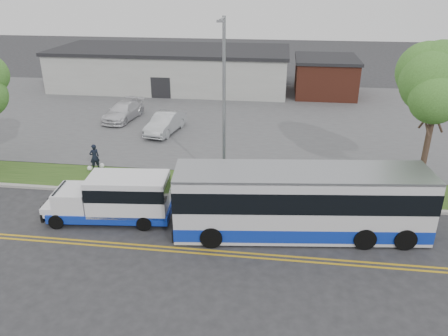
# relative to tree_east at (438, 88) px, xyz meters

# --- Properties ---
(ground) EXTENTS (140.00, 140.00, 0.00)m
(ground) POSITION_rel_tree_east_xyz_m (-14.00, -3.00, -6.20)
(ground) COLOR #28282B
(ground) RESTS_ON ground
(lane_line_north) EXTENTS (70.00, 0.12, 0.01)m
(lane_line_north) POSITION_rel_tree_east_xyz_m (-14.00, -6.85, -6.20)
(lane_line_north) COLOR gold
(lane_line_north) RESTS_ON ground
(lane_line_south) EXTENTS (70.00, 0.12, 0.01)m
(lane_line_south) POSITION_rel_tree_east_xyz_m (-14.00, -7.15, -6.20)
(lane_line_south) COLOR gold
(lane_line_south) RESTS_ON ground
(curb) EXTENTS (80.00, 0.30, 0.15)m
(curb) POSITION_rel_tree_east_xyz_m (-14.00, -1.90, -6.13)
(curb) COLOR #9E9B93
(curb) RESTS_ON ground
(verge) EXTENTS (80.00, 3.30, 0.10)m
(verge) POSITION_rel_tree_east_xyz_m (-14.00, -0.10, -6.15)
(verge) COLOR #214617
(verge) RESTS_ON ground
(parking_lot) EXTENTS (80.00, 25.00, 0.10)m
(parking_lot) POSITION_rel_tree_east_xyz_m (-14.00, 14.00, -6.15)
(parking_lot) COLOR #4C4C4F
(parking_lot) RESTS_ON ground
(commercial_building) EXTENTS (25.40, 10.40, 4.35)m
(commercial_building) POSITION_rel_tree_east_xyz_m (-20.00, 24.00, -4.02)
(commercial_building) COLOR #9E9E99
(commercial_building) RESTS_ON ground
(brick_wing) EXTENTS (6.30, 7.30, 3.90)m
(brick_wing) POSITION_rel_tree_east_xyz_m (-3.50, 23.00, -4.24)
(brick_wing) COLOR brown
(brick_wing) RESTS_ON ground
(tree_east) EXTENTS (5.20, 5.20, 8.33)m
(tree_east) POSITION_rel_tree_east_xyz_m (0.00, 0.00, 0.00)
(tree_east) COLOR #3C2A21
(tree_east) RESTS_ON verge
(streetlight_near) EXTENTS (0.35, 1.53, 9.50)m
(streetlight_near) POSITION_rel_tree_east_xyz_m (-11.00, -0.27, -0.97)
(streetlight_near) COLOR gray
(streetlight_near) RESTS_ON verge
(shuttle_bus) EXTENTS (6.50, 2.64, 2.43)m
(shuttle_bus) POSITION_rel_tree_east_xyz_m (-15.81, -4.74, -4.91)
(shuttle_bus) COLOR #0F2DA4
(shuttle_bus) RESTS_ON ground
(transit_bus) EXTENTS (12.10, 4.04, 3.29)m
(transit_bus) POSITION_rel_tree_east_xyz_m (-6.75, -4.80, -4.54)
(transit_bus) COLOR silver
(transit_bus) RESTS_ON ground
(pedestrian) EXTENTS (0.73, 0.71, 1.69)m
(pedestrian) POSITION_rel_tree_east_xyz_m (-19.44, 1.00, -5.26)
(pedestrian) COLOR black
(pedestrian) RESTS_ON verge
(parked_car_a) EXTENTS (2.47, 5.00, 1.58)m
(parked_car_a) POSITION_rel_tree_east_xyz_m (-16.83, 8.62, -5.32)
(parked_car_a) COLOR silver
(parked_car_a) RESTS_ON parking_lot
(parked_car_b) EXTENTS (2.71, 5.27, 1.46)m
(parked_car_b) POSITION_rel_tree_east_xyz_m (-21.28, 11.50, -5.37)
(parked_car_b) COLOR silver
(parked_car_b) RESTS_ON parking_lot
(grocery_bag_left) EXTENTS (0.32, 0.32, 0.32)m
(grocery_bag_left) POSITION_rel_tree_east_xyz_m (-19.74, 0.75, -5.94)
(grocery_bag_left) COLOR white
(grocery_bag_left) RESTS_ON verge
(grocery_bag_right) EXTENTS (0.32, 0.32, 0.32)m
(grocery_bag_right) POSITION_rel_tree_east_xyz_m (-19.14, 1.25, -5.94)
(grocery_bag_right) COLOR white
(grocery_bag_right) RESTS_ON verge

